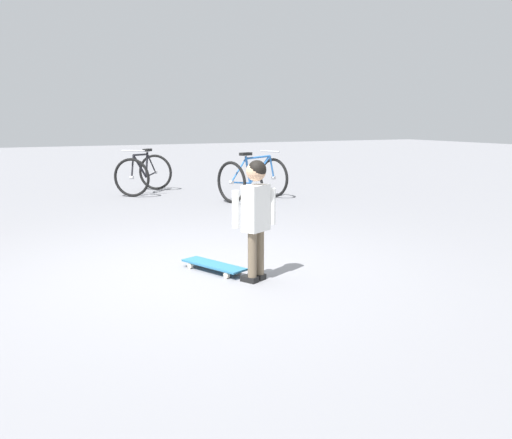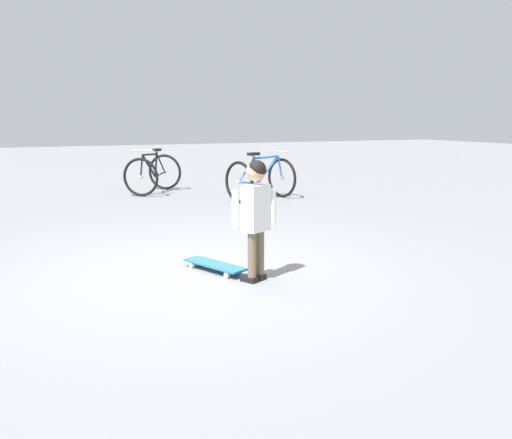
{
  "view_description": "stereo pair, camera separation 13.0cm",
  "coord_description": "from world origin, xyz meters",
  "px_view_note": "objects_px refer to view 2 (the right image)",
  "views": [
    {
      "loc": [
        -1.57,
        -4.6,
        1.4
      ],
      "look_at": [
        0.4,
        -0.56,
        0.55
      ],
      "focal_mm": 37.32,
      "sensor_mm": 36.0,
      "label": 1
    },
    {
      "loc": [
        -1.45,
        -4.65,
        1.4
      ],
      "look_at": [
        0.4,
        -0.56,
        0.55
      ],
      "focal_mm": 37.32,
      "sensor_mm": 36.0,
      "label": 2
    }
  ],
  "objects_px": {
    "child_person": "(256,207)",
    "bicycle_near": "(261,179)",
    "bicycle_mid": "(153,173)",
    "skateboard": "(215,265)"
  },
  "relations": [
    {
      "from": "bicycle_near",
      "to": "bicycle_mid",
      "type": "distance_m",
      "value": 2.27
    },
    {
      "from": "bicycle_near",
      "to": "bicycle_mid",
      "type": "bearing_deg",
      "value": 131.14
    },
    {
      "from": "skateboard",
      "to": "bicycle_mid",
      "type": "relative_size",
      "value": 0.56
    },
    {
      "from": "skateboard",
      "to": "child_person",
      "type": "bearing_deg",
      "value": -62.78
    },
    {
      "from": "child_person",
      "to": "bicycle_near",
      "type": "height_order",
      "value": "child_person"
    },
    {
      "from": "bicycle_near",
      "to": "bicycle_mid",
      "type": "relative_size",
      "value": 0.97
    },
    {
      "from": "child_person",
      "to": "bicycle_near",
      "type": "xyz_separation_m",
      "value": [
        2.05,
        4.3,
        -0.28
      ]
    },
    {
      "from": "skateboard",
      "to": "bicycle_near",
      "type": "relative_size",
      "value": 0.58
    },
    {
      "from": "skateboard",
      "to": "bicycle_mid",
      "type": "xyz_separation_m",
      "value": [
        0.78,
        5.58,
        0.32
      ]
    },
    {
      "from": "bicycle_near",
      "to": "skateboard",
      "type": "bearing_deg",
      "value": -120.48
    }
  ]
}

